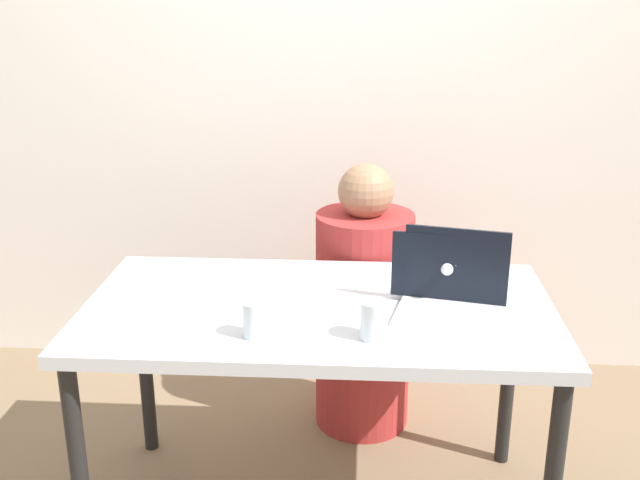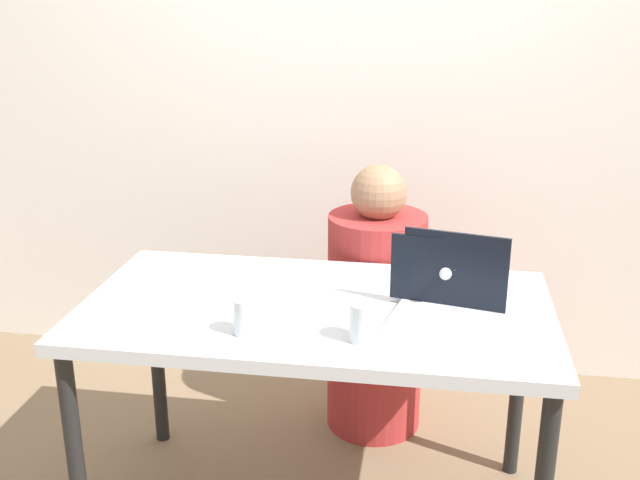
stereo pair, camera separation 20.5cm
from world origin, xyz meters
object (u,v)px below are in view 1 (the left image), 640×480
at_px(water_glass_left, 255,321).
at_px(water_glass_right, 374,322).
at_px(person_at_center, 363,313).
at_px(laptop_front_right, 451,300).
at_px(laptop_back_right, 449,281).

bearing_deg(water_glass_left, water_glass_right, 1.44).
distance_m(person_at_center, water_glass_left, 0.91).
distance_m(laptop_front_right, water_glass_right, 0.27).
distance_m(water_glass_left, water_glass_right, 0.32).
bearing_deg(person_at_center, water_glass_left, 83.71).
height_order(person_at_center, water_glass_left, person_at_center).
xyz_separation_m(person_at_center, laptop_front_right, (0.25, -0.64, 0.34)).
relative_size(laptop_front_right, water_glass_right, 3.25).
relative_size(person_at_center, water_glass_right, 9.67).
relative_size(person_at_center, water_glass_left, 10.28).
height_order(laptop_front_right, water_glass_left, laptop_front_right).
relative_size(laptop_back_right, water_glass_left, 3.62).
relative_size(person_at_center, laptop_back_right, 2.84).
bearing_deg(water_glass_right, laptop_back_right, 53.10).
height_order(laptop_back_right, laptop_front_right, laptop_front_right).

